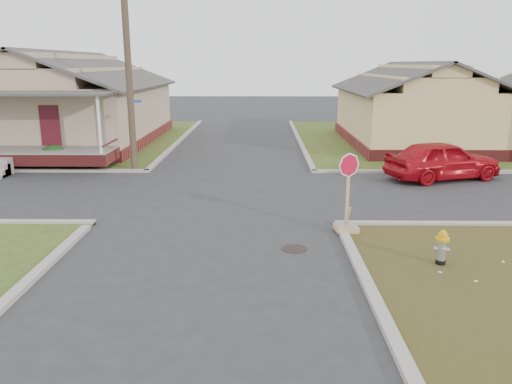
{
  "coord_description": "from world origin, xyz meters",
  "views": [
    {
      "loc": [
        1.38,
        -12.35,
        4.55
      ],
      "look_at": [
        1.21,
        1.0,
        1.1
      ],
      "focal_mm": 35.0,
      "sensor_mm": 36.0,
      "label": 1
    }
  ],
  "objects_px": {
    "utility_pole": "(128,61)",
    "stop_sign": "(347,214)",
    "red_sedan": "(443,160)",
    "fire_hydrant": "(442,246)"
  },
  "relations": [
    {
      "from": "utility_pole",
      "to": "stop_sign",
      "type": "xyz_separation_m",
      "value": [
        7.91,
        -8.09,
        -4.14
      ]
    },
    {
      "from": "red_sedan",
      "to": "stop_sign",
      "type": "bearing_deg",
      "value": 126.02
    },
    {
      "from": "fire_hydrant",
      "to": "stop_sign",
      "type": "height_order",
      "value": "stop_sign"
    },
    {
      "from": "stop_sign",
      "to": "red_sedan",
      "type": "bearing_deg",
      "value": 47.65
    },
    {
      "from": "utility_pole",
      "to": "stop_sign",
      "type": "distance_m",
      "value": 12.05
    },
    {
      "from": "fire_hydrant",
      "to": "red_sedan",
      "type": "bearing_deg",
      "value": 91.04
    },
    {
      "from": "utility_pole",
      "to": "red_sedan",
      "type": "relative_size",
      "value": 1.94
    },
    {
      "from": "fire_hydrant",
      "to": "stop_sign",
      "type": "bearing_deg",
      "value": 147.79
    },
    {
      "from": "stop_sign",
      "to": "red_sedan",
      "type": "distance_m",
      "value": 8.25
    },
    {
      "from": "utility_pole",
      "to": "red_sedan",
      "type": "distance_m",
      "value": 13.47
    }
  ]
}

